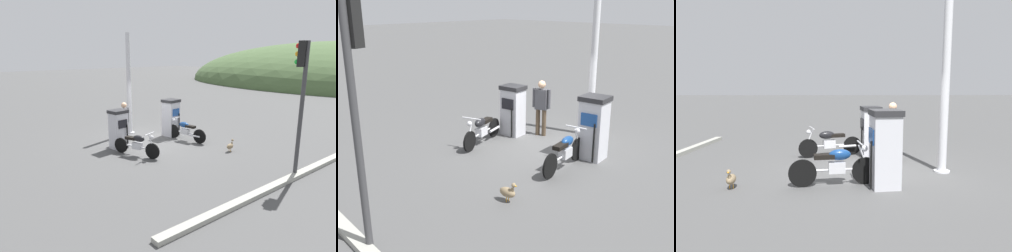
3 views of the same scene
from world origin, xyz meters
TOP-DOWN VIEW (x-y plane):
  - ground_plane at (0.00, 0.00)m, footprint 120.00×120.00m
  - fuel_pump_near at (-0.12, -1.41)m, footprint 0.62×0.71m
  - fuel_pump_far at (-0.12, 1.41)m, footprint 0.69×0.74m
  - motorcycle_near_pump at (1.13, -1.45)m, footprint 1.91×0.77m
  - motorcycle_far_pump at (0.92, 1.29)m, footprint 1.97×0.56m
  - attendant_person at (-0.66, -0.75)m, footprint 0.30×0.57m
  - wandering_duck at (3.12, 1.47)m, footprint 0.22×0.46m
  - roadside_traffic_light at (5.83, 0.93)m, footprint 0.40×0.29m
  - canopy_support_pole at (-1.75, 0.30)m, footprint 0.40×0.40m
  - road_edge_kerb at (5.93, 0.00)m, footprint 0.84×8.87m

SIDE VIEW (x-z plane):
  - ground_plane at x=0.00m, z-range 0.00..0.00m
  - road_edge_kerb at x=5.93m, z-range 0.00..0.12m
  - wandering_duck at x=3.12m, z-range -0.01..0.45m
  - motorcycle_near_pump at x=1.13m, z-range -0.01..0.92m
  - motorcycle_far_pump at x=0.92m, z-range 0.00..0.94m
  - fuel_pump_near at x=-0.12m, z-range 0.01..1.54m
  - fuel_pump_far at x=-0.12m, z-range 0.01..1.67m
  - attendant_person at x=-0.66m, z-range 0.13..1.82m
  - canopy_support_pole at x=-1.75m, z-range -0.08..4.48m
  - roadside_traffic_light at x=5.83m, z-range 0.72..4.72m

